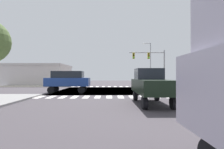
{
  "coord_description": "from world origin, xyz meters",
  "views": [
    {
      "loc": [
        -0.74,
        -22.84,
        1.85
      ],
      "look_at": [
        -0.31,
        6.0,
        2.04
      ],
      "focal_mm": 28.69,
      "sensor_mm": 36.0,
      "label": 1
    }
  ],
  "objects": [
    {
      "name": "suv_nearside_1",
      "position": [
        -5.2,
        -3.5,
        1.39
      ],
      "size": [
        4.6,
        1.96,
        2.34
      ],
      "rotation": [
        0.0,
        0.0,
        1.57
      ],
      "color": "black",
      "rests_on": "ground"
    },
    {
      "name": "ground",
      "position": [
        0.0,
        0.0,
        -0.03
      ],
      "size": [
        90.0,
        90.0,
        0.05
      ],
      "color": "#413B41"
    },
    {
      "name": "crosswalk_near",
      "position": [
        -0.25,
        -7.3,
        0.0
      ],
      "size": [
        13.5,
        2.0,
        0.01
      ],
      "color": "white",
      "rests_on": "ground"
    },
    {
      "name": "street_lamp",
      "position": [
        7.94,
        15.59,
        5.27
      ],
      "size": [
        1.78,
        0.32,
        8.93
      ],
      "color": "gray",
      "rests_on": "ground"
    },
    {
      "name": "crosswalk_far",
      "position": [
        -0.25,
        7.3,
        0.0
      ],
      "size": [
        13.5,
        2.0,
        0.01
      ],
      "color": "white",
      "rests_on": "ground"
    },
    {
      "name": "bank_building",
      "position": [
        -16.62,
        15.04,
        2.07
      ],
      "size": [
        15.4,
        10.89,
        4.13
      ],
      "color": "beige",
      "rests_on": "ground"
    },
    {
      "name": "traffic_signal_mast",
      "position": [
        6.17,
        7.02,
        4.51
      ],
      "size": [
        5.98,
        0.55,
        6.13
      ],
      "color": "gray",
      "rests_on": "ground"
    },
    {
      "name": "sidewalk_corner_nw",
      "position": [
        -13.0,
        12.0,
        0.07
      ],
      "size": [
        12.0,
        12.0,
        0.14
      ],
      "color": "gray",
      "rests_on": "ground"
    },
    {
      "name": "pickup_crossing_1",
      "position": [
        2.0,
        -11.11,
        1.29
      ],
      "size": [
        2.0,
        5.1,
        2.35
      ],
      "color": "black",
      "rests_on": "ground"
    },
    {
      "name": "sidewalk_corner_ne",
      "position": [
        13.0,
        12.0,
        0.07
      ],
      "size": [
        12.0,
        12.0,
        0.14
      ],
      "color": "gray",
      "rests_on": "ground"
    }
  ]
}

